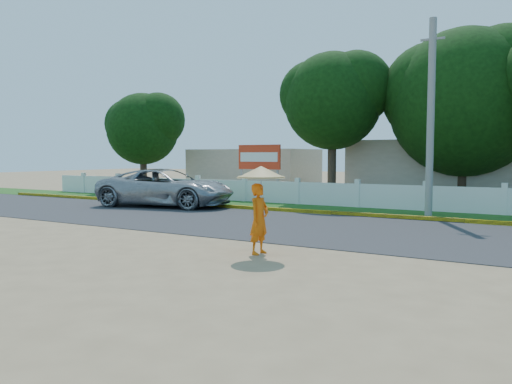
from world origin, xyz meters
TOP-DOWN VIEW (x-y plane):
  - ground at (0.00, 0.00)m, footprint 120.00×120.00m
  - road at (0.00, 4.50)m, footprint 60.00×7.00m
  - grass_verge at (0.00, 9.75)m, footprint 60.00×3.50m
  - curb at (0.00, 8.05)m, footprint 40.00×0.18m
  - fence at (0.00, 11.20)m, footprint 40.00×0.10m
  - building_near at (3.00, 18.00)m, footprint 10.00×6.00m
  - building_far at (-10.00, 19.00)m, footprint 8.00×5.00m
  - utility_pole at (3.46, 9.47)m, footprint 0.28×0.28m
  - vehicle at (-7.91, 7.30)m, footprint 6.78×4.08m
  - monk_with_parasol at (1.47, -0.34)m, footprint 1.17×1.17m
  - billboard at (-5.78, 12.30)m, footprint 2.50×0.13m
  - tree_row at (4.50, 14.43)m, footprint 35.26×7.85m

SIDE VIEW (x-z plane):
  - ground at x=0.00m, z-range 0.00..0.00m
  - road at x=0.00m, z-range 0.00..0.02m
  - grass_verge at x=0.00m, z-range 0.00..0.03m
  - curb at x=0.00m, z-range 0.00..0.16m
  - fence at x=0.00m, z-range 0.00..1.10m
  - vehicle at x=-7.91m, z-range 0.00..1.76m
  - monk_with_parasol at x=1.47m, z-range 0.32..2.44m
  - building_far at x=-10.00m, z-range 0.00..2.80m
  - building_near at x=3.00m, z-range 0.00..3.20m
  - billboard at x=-5.78m, z-range 0.67..3.62m
  - utility_pole at x=3.46m, z-range 0.00..7.61m
  - tree_row at x=4.50m, z-range 0.69..9.53m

